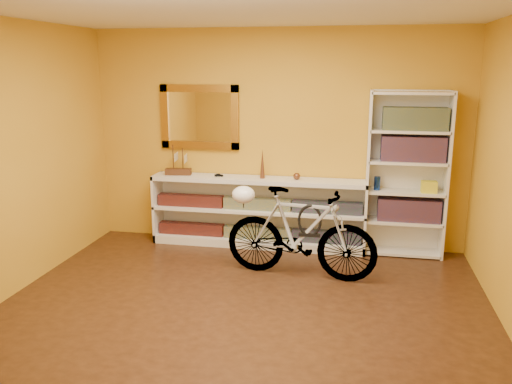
% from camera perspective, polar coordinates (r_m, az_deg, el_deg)
% --- Properties ---
extents(floor, '(4.50, 4.00, 0.01)m').
position_cam_1_polar(floor, '(4.84, -1.63, -12.99)').
color(floor, black).
rests_on(floor, ground).
extents(ceiling, '(4.50, 4.00, 0.01)m').
position_cam_1_polar(ceiling, '(4.36, -1.87, 19.41)').
color(ceiling, silver).
rests_on(ceiling, ground).
extents(back_wall, '(4.50, 0.01, 2.60)m').
position_cam_1_polar(back_wall, '(6.36, 2.26, 5.77)').
color(back_wall, '#C38A1D').
rests_on(back_wall, ground).
extents(left_wall, '(0.01, 4.00, 2.60)m').
position_cam_1_polar(left_wall, '(5.38, -25.90, 2.99)').
color(left_wall, '#C38A1D').
rests_on(left_wall, ground).
extents(gilt_mirror, '(0.98, 0.06, 0.78)m').
position_cam_1_polar(gilt_mirror, '(6.51, -6.15, 8.10)').
color(gilt_mirror, '#8C5F19').
rests_on(gilt_mirror, back_wall).
extents(wall_socket, '(0.09, 0.02, 0.09)m').
position_cam_1_polar(wall_socket, '(6.50, 10.03, -3.75)').
color(wall_socket, silver).
rests_on(wall_socket, back_wall).
extents(console_unit, '(2.60, 0.35, 0.85)m').
position_cam_1_polar(console_unit, '(6.39, 0.19, -2.20)').
color(console_unit, silver).
rests_on(console_unit, floor).
extents(cd_row_lower, '(2.50, 0.13, 0.14)m').
position_cam_1_polar(cd_row_lower, '(6.45, 0.15, -4.43)').
color(cd_row_lower, black).
rests_on(cd_row_lower, console_unit).
extents(cd_row_upper, '(2.50, 0.13, 0.14)m').
position_cam_1_polar(cd_row_upper, '(6.34, 0.15, -1.29)').
color(cd_row_upper, navy).
rests_on(cd_row_upper, console_unit).
extents(model_ship, '(0.33, 0.16, 0.37)m').
position_cam_1_polar(model_ship, '(6.51, -8.47, 3.47)').
color(model_ship, '#3A1F10').
rests_on(model_ship, console_unit).
extents(toy_car, '(0.00, 0.00, 0.00)m').
position_cam_1_polar(toy_car, '(6.40, -4.04, 1.70)').
color(toy_car, black).
rests_on(toy_car, console_unit).
extents(bronze_ornament, '(0.06, 0.06, 0.35)m').
position_cam_1_polar(bronze_ornament, '(6.24, 0.70, 3.09)').
color(bronze_ornament, brown).
rests_on(bronze_ornament, console_unit).
extents(decorative_orb, '(0.08, 0.08, 0.08)m').
position_cam_1_polar(decorative_orb, '(6.21, 4.45, 1.72)').
color(decorative_orb, brown).
rests_on(decorative_orb, console_unit).
extents(bookcase, '(0.90, 0.30, 1.90)m').
position_cam_1_polar(bookcase, '(6.21, 16.02, 1.79)').
color(bookcase, silver).
rests_on(bookcase, floor).
extents(book_row_a, '(0.70, 0.22, 0.26)m').
position_cam_1_polar(book_row_a, '(6.31, 16.24, -1.84)').
color(book_row_a, maroon).
rests_on(book_row_a, bookcase).
extents(book_row_b, '(0.70, 0.22, 0.28)m').
position_cam_1_polar(book_row_b, '(6.16, 16.67, 4.54)').
color(book_row_b, maroon).
rests_on(book_row_b, bookcase).
extents(book_row_c, '(0.70, 0.22, 0.25)m').
position_cam_1_polar(book_row_c, '(6.12, 16.88, 7.63)').
color(book_row_c, navy).
rests_on(book_row_c, bookcase).
extents(travel_mug, '(0.07, 0.07, 0.16)m').
position_cam_1_polar(travel_mug, '(6.19, 13.02, 0.93)').
color(travel_mug, navy).
rests_on(travel_mug, bookcase).
extents(red_tin, '(0.16, 0.16, 0.18)m').
position_cam_1_polar(red_tin, '(6.14, 14.50, 7.48)').
color(red_tin, maroon).
rests_on(red_tin, bookcase).
extents(yellow_bag, '(0.17, 0.12, 0.13)m').
position_cam_1_polar(yellow_bag, '(6.22, 18.27, 0.53)').
color(yellow_bag, yellow).
rests_on(yellow_bag, bookcase).
extents(bicycle, '(0.60, 1.66, 0.95)m').
position_cam_1_polar(bicycle, '(5.46, 4.84, -4.46)').
color(bicycle, silver).
rests_on(bicycle, floor).
extents(helmet, '(0.25, 0.23, 0.18)m').
position_cam_1_polar(helmet, '(5.52, -1.38, -0.30)').
color(helmet, white).
rests_on(helmet, bicycle).
extents(u_lock, '(0.25, 0.03, 0.25)m').
position_cam_1_polar(u_lock, '(5.40, 5.86, -3.10)').
color(u_lock, black).
rests_on(u_lock, bicycle).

